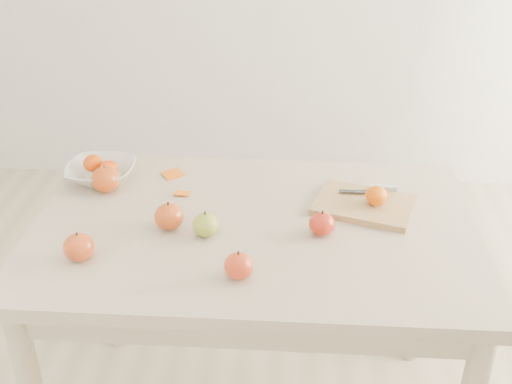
{
  "coord_description": "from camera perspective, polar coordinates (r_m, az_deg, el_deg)",
  "views": [
    {
      "loc": [
        0.1,
        -1.48,
        1.65
      ],
      "look_at": [
        0.0,
        0.05,
        0.82
      ],
      "focal_mm": 45.0,
      "sensor_mm": 36.0,
      "label": 1
    }
  ],
  "objects": [
    {
      "name": "apple_red_b",
      "position": [
        1.71,
        -7.75,
        -2.16
      ],
      "size": [
        0.08,
        0.08,
        0.07
      ],
      "primitive_type": "ellipsoid",
      "color": "#A32919",
      "rests_on": "table"
    },
    {
      "name": "orange_peel_b",
      "position": [
        1.89,
        -6.57,
        -0.17
      ],
      "size": [
        0.05,
        0.04,
        0.01
      ],
      "primitive_type": "cube",
      "rotation": [
        -0.14,
        0.0,
        -0.09
      ],
      "color": "orange",
      "rests_on": "table"
    },
    {
      "name": "board_tangerine",
      "position": [
        1.81,
        10.65,
        -0.32
      ],
      "size": [
        0.06,
        0.06,
        0.05
      ],
      "primitive_type": "ellipsoid",
      "color": "#D06207",
      "rests_on": "cutting_board"
    },
    {
      "name": "apple_red_c",
      "position": [
        1.51,
        -1.56,
        -6.57
      ],
      "size": [
        0.07,
        0.07,
        0.06
      ],
      "primitive_type": "ellipsoid",
      "color": "#99040C",
      "rests_on": "table"
    },
    {
      "name": "orange_peel_a",
      "position": [
        2.0,
        -7.38,
        1.5
      ],
      "size": [
        0.07,
        0.07,
        0.01
      ],
      "primitive_type": "cube",
      "rotation": [
        0.21,
        0.0,
        0.74
      ],
      "color": "#D95E0F",
      "rests_on": "table"
    },
    {
      "name": "bowl_tangerine_near",
      "position": [
        2.01,
        -14.27,
        2.49
      ],
      "size": [
        0.06,
        0.06,
        0.05
      ],
      "primitive_type": "ellipsoid",
      "color": "#D34F07",
      "rests_on": "fruit_bowl"
    },
    {
      "name": "table",
      "position": [
        1.79,
        -0.11,
        -5.53
      ],
      "size": [
        1.2,
        0.8,
        0.75
      ],
      "color": "#C1AD92",
      "rests_on": "ground"
    },
    {
      "name": "bowl_tangerine_far",
      "position": [
        1.97,
        -12.94,
        2.08
      ],
      "size": [
        0.06,
        0.06,
        0.05
      ],
      "primitive_type": "ellipsoid",
      "color": "#E64808",
      "rests_on": "fruit_bowl"
    },
    {
      "name": "paring_knife",
      "position": [
        1.89,
        10.86,
        0.3
      ],
      "size": [
        0.17,
        0.04,
        0.01
      ],
      "color": "silver",
      "rests_on": "cutting_board"
    },
    {
      "name": "fruit_bowl",
      "position": [
        2.0,
        -13.59,
        1.74
      ],
      "size": [
        0.21,
        0.21,
        0.05
      ],
      "primitive_type": "imported",
      "color": "silver",
      "rests_on": "table"
    },
    {
      "name": "apple_red_d",
      "position": [
        1.63,
        -15.47,
        -4.74
      ],
      "size": [
        0.08,
        0.08,
        0.07
      ],
      "primitive_type": "ellipsoid",
      "color": "#A21F13",
      "rests_on": "table"
    },
    {
      "name": "apple_red_e",
      "position": [
        1.68,
        5.89,
        -2.85
      ],
      "size": [
        0.07,
        0.07,
        0.06
      ],
      "primitive_type": "ellipsoid",
      "color": "maroon",
      "rests_on": "table"
    },
    {
      "name": "apple_red_a",
      "position": [
        1.92,
        -13.22,
        1.08
      ],
      "size": [
        0.09,
        0.09,
        0.08
      ],
      "primitive_type": "ellipsoid",
      "color": "#9E1B09",
      "rests_on": "table"
    },
    {
      "name": "apple_green",
      "position": [
        1.67,
        -4.52,
        -2.92
      ],
      "size": [
        0.07,
        0.07,
        0.06
      ],
      "primitive_type": "ellipsoid",
      "color": "olive",
      "rests_on": "table"
    },
    {
      "name": "cutting_board",
      "position": [
        1.83,
        9.58,
        -1.13
      ],
      "size": [
        0.31,
        0.27,
        0.02
      ],
      "primitive_type": "cube",
      "rotation": [
        0.0,
        0.0,
        -0.31
      ],
      "color": "tan",
      "rests_on": "table"
    }
  ]
}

